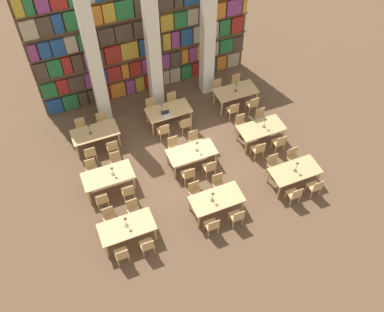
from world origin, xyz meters
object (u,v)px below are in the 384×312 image
chair_0 (122,255)px  chair_30 (186,124)px  chair_19 (194,140)px  reading_table_0 (127,228)px  desk_lamp_1 (213,195)px  chair_34 (253,104)px  chair_28 (164,131)px  chair_14 (128,191)px  reading_table_3 (108,177)px  desk_lamp_8 (236,85)px  chair_25 (81,127)px  desk_lamp_7 (162,107)px  pillar_left (93,58)px  chair_27 (102,121)px  chair_9 (273,164)px  chair_10 (315,187)px  reading_table_2 (295,172)px  chair_20 (258,149)px  desk_lamp_5 (265,121)px  chair_16 (188,174)px  pillar_right (208,31)px  chair_3 (133,209)px  reading_table_1 (217,200)px  desk_lamp_4 (197,145)px  chair_6 (237,216)px  chair_13 (92,169)px  chair_21 (241,124)px  chair_24 (90,153)px  chair_23 (261,117)px  chair_8 (295,194)px  desk_lamp_6 (89,127)px  reading_table_5 (261,129)px  chair_31 (173,101)px  chair_33 (218,88)px  chair_12 (102,200)px  chair_4 (212,225)px  chair_29 (151,107)px  chair_5 (195,191)px  chair_18 (210,167)px  laptop (166,115)px  desk_lamp_3 (112,170)px  reading_table_6 (95,133)px  chair_2 (147,245)px

chair_0 → chair_30: 6.09m
chair_19 → reading_table_0: bearing=39.1°
desk_lamp_1 → chair_34: bearing=47.5°
chair_28 → chair_14: bearing=-133.2°
reading_table_3 → desk_lamp_8: bearing=20.5°
chair_0 → chair_25: same height
chair_19 → desk_lamp_7: 1.90m
pillar_left → chair_27: size_ratio=6.97×
chair_9 → chair_10: same height
reading_table_2 → chair_27: size_ratio=2.10×
pillar_left → reading_table_0: (-0.80, -5.98, -2.34)m
chair_14 → chair_20: bearing=-0.0°
desk_lamp_1 → desk_lamp_5: desk_lamp_5 is taller
chair_16 → chair_0: bearing=-145.4°
pillar_right → chair_19: 4.39m
chair_25 → reading_table_3: bearing=95.9°
chair_3 → reading_table_3: (-0.45, 1.53, 0.20)m
reading_table_1 → desk_lamp_4: size_ratio=3.71×
chair_6 → chair_27: same height
reading_table_2 → chair_30: bearing=124.2°
chair_13 → chair_21: 6.12m
chair_0 → chair_3: size_ratio=1.00×
chair_9 → chair_28: 4.49m
desk_lamp_4 → chair_24: desk_lamp_4 is taller
chair_16 → chair_23: 4.17m
chair_8 → chair_27: same height
pillar_left → desk_lamp_6: 2.58m
reading_table_5 → chair_31: (-2.56, 3.05, -0.20)m
reading_table_5 → chair_20: size_ratio=2.10×
chair_23 → chair_33: (-0.86, 2.34, 0.00)m
chair_12 → chair_13: size_ratio=1.00×
desk_lamp_7 → desk_lamp_8: bearing=0.4°
reading_table_0 → chair_4: size_ratio=2.10×
chair_4 → chair_13: same height
chair_20 → chair_29: 4.85m
chair_5 → desk_lamp_1: desk_lamp_1 is taller
chair_18 → desk_lamp_7: 3.28m
chair_16 → laptop: bearing=85.8°
chair_33 → chair_12: bearing=31.8°
chair_13 → chair_24: 0.77m
desk_lamp_6 → desk_lamp_8: size_ratio=1.01×
desk_lamp_3 → chair_10: bearing=-25.1°
reading_table_5 → chair_21: bearing=123.5°
chair_0 → chair_25: size_ratio=1.00×
reading_table_0 → chair_29: 5.96m
reading_table_6 → chair_12: bearing=-100.1°
pillar_left → desk_lamp_5: (5.47, -3.71, -1.93)m
chair_2 → chair_3: size_ratio=1.00×
chair_6 → chair_31: bearing=89.7°
desk_lamp_3 → chair_6: bearing=-42.4°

